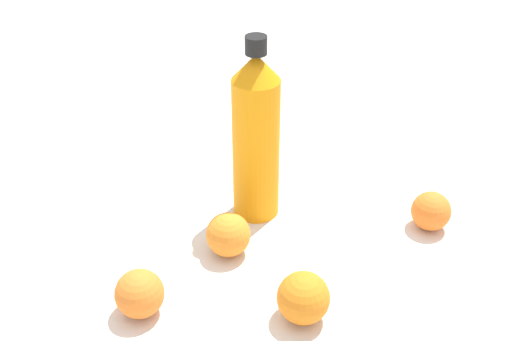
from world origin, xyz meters
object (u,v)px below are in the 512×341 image
Objects in this scene: orange_1 at (431,211)px; orange_3 at (140,294)px; orange_2 at (303,298)px; water_bottle at (256,136)px; orange_0 at (228,235)px.

orange_1 is 0.94× the size of orange_3.
orange_2 is 1.07× the size of orange_3.
water_bottle is 4.55× the size of orange_3.
orange_1 is at bearing -139.00° from orange_2.
water_bottle is 4.85× the size of orange_1.
orange_2 is (0.22, 0.19, 0.00)m from orange_1.
water_bottle is 4.27× the size of orange_2.
orange_0 is (0.05, 0.11, -0.11)m from water_bottle.
orange_0 is at bearing 9.33° from orange_1.
water_bottle is 4.51× the size of orange_0.
orange_1 is 0.48m from orange_3.
water_bottle is at bearing -77.38° from orange_2.
orange_0 is 0.95× the size of orange_2.
water_bottle is 0.28m from orange_2.
water_bottle reaches higher than orange_0.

